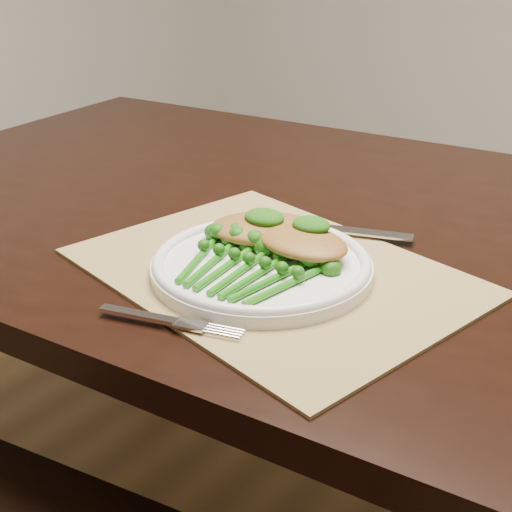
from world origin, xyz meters
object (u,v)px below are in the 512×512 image
Objects in this scene: placemat at (272,271)px; chicken_fillet_left at (266,229)px; dinner_plate at (262,265)px; dining_table at (330,429)px; broccolini_bundle at (240,271)px.

chicken_fillet_left reaches higher than placemat.
dinner_plate reaches higher than placemat.
dining_table is 0.43m from placemat.
broccolini_bundle is at bearing -82.35° from placemat.
dining_table is 0.44m from dinner_plate.
broccolini_bundle is at bearing -100.90° from chicken_fillet_left.
dining_table is at bearing 51.78° from chicken_fillet_left.
chicken_fillet_left is at bearing 122.24° from dinner_plate.
chicken_fillet_left is (-0.04, 0.04, 0.03)m from placemat.
dinner_plate reaches higher than dining_table.
placemat is 1.74× the size of dinner_plate.
dinner_plate is at bearing 87.80° from broccolini_bundle.
dining_table is 11.96× the size of chicken_fillet_left.
chicken_fillet_left is 0.83× the size of broccolini_bundle.
chicken_fillet_left reaches higher than dinner_plate.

